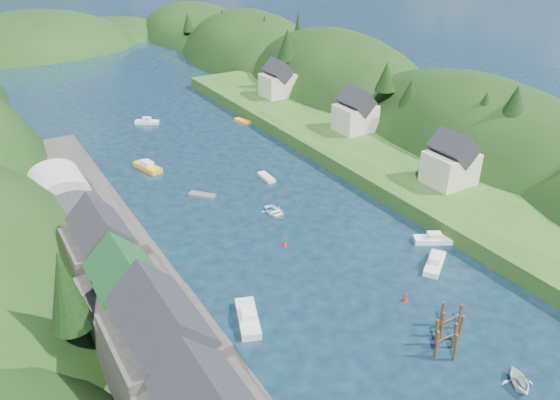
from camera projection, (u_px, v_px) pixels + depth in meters
ground at (215, 170)px, 94.97m from camera, size 600.00×600.00×0.00m
hillside_right at (336, 123)px, 138.00m from camera, size 36.00×245.56×48.00m
far_hills at (71, 73)px, 194.37m from camera, size 103.00×68.00×44.00m
hill_trees at (180, 87)px, 101.02m from camera, size 90.64×153.28×12.92m
quay_left at (133, 304)px, 60.79m from camera, size 12.00×110.00×2.00m
terrace_left_grass at (68, 324)px, 57.46m from camera, size 12.00×110.00×2.50m
quayside_buildings at (152, 342)px, 46.74m from camera, size 8.00×35.84×12.90m
boat_sheds at (70, 206)px, 72.25m from camera, size 7.00×21.00×7.50m
terrace_right at (364, 154)px, 98.33m from camera, size 16.00×120.00×2.40m
right_bank_cottages at (350, 114)px, 103.85m from camera, size 9.00×59.24×8.41m
piling_cluster_near at (446, 342)px, 54.87m from camera, size 3.01×2.83×3.94m
piling_cluster_far at (451, 323)px, 57.56m from camera, size 3.07×2.88×3.78m
channel_buoy_near at (406, 298)px, 62.65m from camera, size 0.70×0.70×1.10m
channel_buoy_far at (285, 243)px, 73.15m from camera, size 0.70×0.70×1.10m
moored_boats at (301, 238)px, 74.02m from camera, size 34.16×93.04×1.92m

